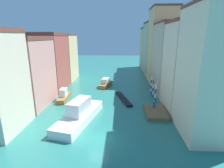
% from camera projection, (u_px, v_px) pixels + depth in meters
% --- Properties ---
extents(ground_plane, '(154.00, 154.00, 0.00)m').
position_uv_depth(ground_plane, '(110.00, 87.00, 46.25)').
color(ground_plane, '#28756B').
extents(building_left_1, '(6.95, 10.55, 12.96)m').
position_uv_depth(building_left_1, '(28.00, 72.00, 32.77)').
color(building_left_1, tan).
rests_on(building_left_1, ground).
extents(building_left_2, '(6.95, 10.15, 13.72)m').
position_uv_depth(building_left_2, '(50.00, 62.00, 42.78)').
color(building_left_2, '#B25147').
rests_on(building_left_2, ground).
extents(building_left_3, '(6.95, 9.55, 13.49)m').
position_uv_depth(building_left_3, '(63.00, 57.00, 52.58)').
color(building_left_3, beige).
rests_on(building_left_3, ground).
extents(building_right_0, '(6.95, 8.47, 16.81)m').
position_uv_depth(building_right_0, '(213.00, 73.00, 22.11)').
color(building_right_0, beige).
rests_on(building_right_0, ground).
extents(building_right_1, '(6.95, 8.84, 15.52)m').
position_uv_depth(building_right_1, '(187.00, 67.00, 30.69)').
color(building_right_1, beige).
rests_on(building_right_1, ground).
extents(building_right_2, '(6.95, 11.46, 15.99)m').
position_uv_depth(building_right_2, '(171.00, 58.00, 40.62)').
color(building_right_2, '#BCB299').
rests_on(building_right_2, ground).
extents(building_right_3, '(6.95, 8.48, 20.59)m').
position_uv_depth(building_right_3, '(162.00, 46.00, 49.70)').
color(building_right_3, '#DBB77A').
rests_on(building_right_3, ground).
extents(building_right_4, '(6.95, 11.62, 17.46)m').
position_uv_depth(building_right_4, '(155.00, 49.00, 60.18)').
color(building_right_4, '#BCB299').
rests_on(building_right_4, ground).
extents(building_right_5, '(6.95, 9.59, 16.19)m').
position_uv_depth(building_right_5, '(150.00, 48.00, 70.46)').
color(building_right_5, '#DBB77A').
rests_on(building_right_5, ground).
extents(waterfront_dock, '(3.53, 6.27, 0.58)m').
position_uv_depth(waterfront_dock, '(155.00, 112.00, 30.34)').
color(waterfront_dock, brown).
rests_on(waterfront_dock, ground).
extents(person_on_dock, '(0.36, 0.36, 1.41)m').
position_uv_depth(person_on_dock, '(154.00, 105.00, 30.95)').
color(person_on_dock, '#234C93').
rests_on(person_on_dock, waterfront_dock).
extents(mooring_pole_0, '(0.35, 0.35, 4.12)m').
position_uv_depth(mooring_pole_0, '(156.00, 93.00, 34.76)').
color(mooring_pole_0, '#1E479E').
rests_on(mooring_pole_0, ground).
extents(mooring_pole_1, '(0.30, 0.30, 4.10)m').
position_uv_depth(mooring_pole_1, '(153.00, 89.00, 37.48)').
color(mooring_pole_1, '#1E479E').
rests_on(mooring_pole_1, ground).
extents(mooring_pole_2, '(0.35, 0.35, 4.39)m').
position_uv_depth(mooring_pole_2, '(151.00, 85.00, 39.82)').
color(mooring_pole_2, '#1E479E').
rests_on(mooring_pole_2, ground).
extents(vaporetto_white, '(6.08, 12.32, 3.48)m').
position_uv_depth(vaporetto_white, '(80.00, 114.00, 27.48)').
color(vaporetto_white, white).
rests_on(vaporetto_white, ground).
extents(gondola_black, '(3.51, 8.70, 0.37)m').
position_uv_depth(gondola_black, '(123.00, 99.00, 36.99)').
color(gondola_black, black).
rests_on(gondola_black, ground).
extents(motorboat_0, '(1.91, 5.97, 2.41)m').
position_uv_depth(motorboat_0, '(64.00, 96.00, 36.65)').
color(motorboat_0, olive).
rests_on(motorboat_0, ground).
extents(motorboat_1, '(3.51, 6.41, 2.16)m').
position_uv_depth(motorboat_1, '(105.00, 83.00, 46.57)').
color(motorboat_1, olive).
rests_on(motorboat_1, ground).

